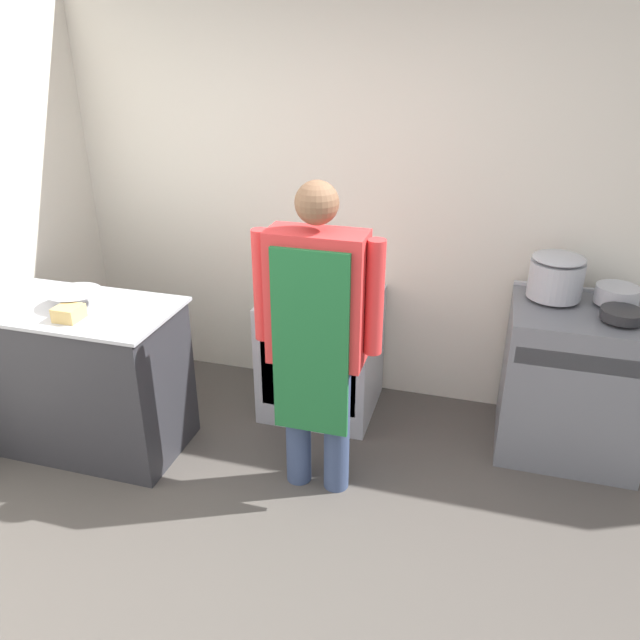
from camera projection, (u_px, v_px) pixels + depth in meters
name	position (u px, v px, depth m)	size (l,w,h in m)	color
ground_plane	(227.00, 626.00, 2.70)	(14.00, 14.00, 0.00)	#4C4742
wall_back	(350.00, 200.00, 4.01)	(8.00, 0.05, 2.70)	silver
prep_counter	(90.00, 378.00, 3.71)	(1.11, 0.63, 0.92)	#2D2D33
stove	(573.00, 382.00, 3.67)	(0.79, 0.65, 0.94)	slate
fridge_unit	(322.00, 354.00, 4.11)	(0.72, 0.64, 0.81)	silver
person_cook	(317.00, 327.00, 3.14)	(0.67, 0.24, 1.72)	#38476B
mixing_bowl	(76.00, 299.00, 3.52)	(0.30, 0.30, 0.09)	#B2B5BC
plastic_tub	(69.00, 313.00, 3.35)	(0.13, 0.13, 0.08)	#D8B266
stock_pot	(556.00, 275.00, 3.56)	(0.30, 0.30, 0.26)	#B2B5BC
saute_pan	(622.00, 314.00, 3.32)	(0.22, 0.22, 0.05)	#262628
sauce_pot	(617.00, 295.00, 3.51)	(0.24, 0.24, 0.10)	#B2B5BC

